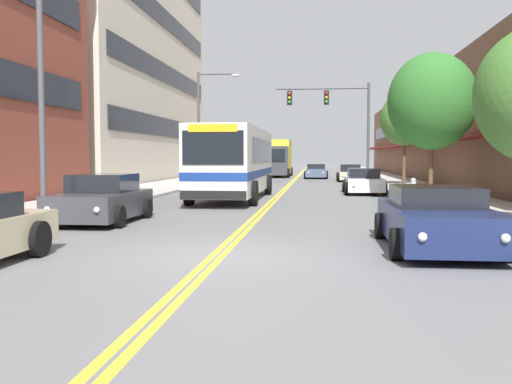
{
  "coord_description": "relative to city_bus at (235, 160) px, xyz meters",
  "views": [
    {
      "loc": [
        1.95,
        -10.91,
        1.95
      ],
      "look_at": [
        -0.96,
        15.62,
        0.25
      ],
      "focal_mm": 40.0,
      "sensor_mm": 36.0,
      "label": 1
    }
  ],
  "objects": [
    {
      "name": "street_lamp_left_near",
      "position": [
        -3.23,
        -11.26,
        2.91
      ],
      "size": [
        1.91,
        0.28,
        7.97
      ],
      "color": "#47474C",
      "rests_on": "ground_plane"
    },
    {
      "name": "car_charcoal_parked_left_near",
      "position": [
        -2.47,
        15.59,
        -1.19
      ],
      "size": [
        2.09,
        4.74,
        1.24
      ],
      "color": "#232328",
      "rests_on": "ground_plane"
    },
    {
      "name": "ground_plane",
      "position": [
        1.83,
        22.28,
        -1.78
      ],
      "size": [
        240.0,
        240.0,
        0.0
      ],
      "primitive_type": "plane",
      "color": "slate"
    },
    {
      "name": "box_truck",
      "position": [
        -0.11,
        27.8,
        -0.03
      ],
      "size": [
        2.73,
        7.73,
        3.44
      ],
      "color": "#38383D",
      "rests_on": "ground_plane"
    },
    {
      "name": "car_navy_parked_right_foreground",
      "position": [
        6.23,
        -13.42,
        -1.16
      ],
      "size": [
        2.21,
        4.67,
        1.31
      ],
      "color": "#19234C",
      "rests_on": "ground_plane"
    },
    {
      "name": "street_tree_right_mid",
      "position": [
        8.58,
        -0.47,
        2.49
      ],
      "size": [
        3.75,
        3.75,
        6.19
      ],
      "color": "brown",
      "rests_on": "sidewalk_right"
    },
    {
      "name": "centre_line",
      "position": [
        1.83,
        22.28,
        -1.77
      ],
      "size": [
        0.34,
        106.0,
        0.01
      ],
      "color": "yellow",
      "rests_on": "ground_plane"
    },
    {
      "name": "fire_hydrant",
      "position": [
        7.78,
        -0.94,
        -1.2
      ],
      "size": [
        0.32,
        0.24,
        0.88
      ],
      "color": "#B7B7BC",
      "rests_on": "sidewalk_right"
    },
    {
      "name": "sidewalk_left",
      "position": [
        -5.66,
        22.28,
        -1.7
      ],
      "size": [
        3.98,
        106.0,
        0.14
      ],
      "color": "#B2ADA5",
      "rests_on": "ground_plane"
    },
    {
      "name": "street_lamp_left_far",
      "position": [
        -3.06,
        8.5,
        2.49
      ],
      "size": [
        2.61,
        0.28,
        7.01
      ],
      "color": "#47474C",
      "rests_on": "ground_plane"
    },
    {
      "name": "storefront_row_right",
      "position": [
        15.54,
        22.28,
        2.11
      ],
      "size": [
        9.1,
        68.0,
        7.77
      ],
      "color": "brown",
      "rests_on": "ground_plane"
    },
    {
      "name": "car_dark_grey_parked_left_mid",
      "position": [
        -2.54,
        -9.57,
        -1.13
      ],
      "size": [
        2.17,
        4.14,
        1.41
      ],
      "color": "#38383D",
      "rests_on": "ground_plane"
    },
    {
      "name": "car_slate_blue_moving_lead",
      "position": [
        3.57,
        23.99,
        -1.18
      ],
      "size": [
        2.02,
        4.18,
        1.25
      ],
      "color": "#475675",
      "rests_on": "ground_plane"
    },
    {
      "name": "sidewalk_right",
      "position": [
        9.32,
        22.28,
        -1.7
      ],
      "size": [
        3.98,
        106.0,
        0.14
      ],
      "color": "#B2ADA5",
      "rests_on": "ground_plane"
    },
    {
      "name": "car_white_parked_right_mid",
      "position": [
        6.1,
        4.17,
        -1.17
      ],
      "size": [
        2.05,
        4.48,
        1.31
      ],
      "color": "white",
      "rests_on": "ground_plane"
    },
    {
      "name": "car_champagne_parked_right_far",
      "position": [
        6.19,
        18.63,
        -1.18
      ],
      "size": [
        2.0,
        4.24,
        1.3
      ],
      "color": "beige",
      "rests_on": "ground_plane"
    },
    {
      "name": "street_tree_right_far",
      "position": [
        9.14,
        11.11,
        2.48
      ],
      "size": [
        3.05,
        3.05,
        5.8
      ],
      "color": "brown",
      "rests_on": "sidewalk_right"
    },
    {
      "name": "traffic_signal_mast",
      "position": [
        4.96,
        12.66,
        3.03
      ],
      "size": [
        6.21,
        0.38,
        6.75
      ],
      "color": "#47474C",
      "rests_on": "ground_plane"
    },
    {
      "name": "city_bus",
      "position": [
        0.0,
        0.0,
        0.0
      ],
      "size": [
        2.84,
        10.7,
        3.14
      ],
      "color": "silver",
      "rests_on": "ground_plane"
    }
  ]
}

